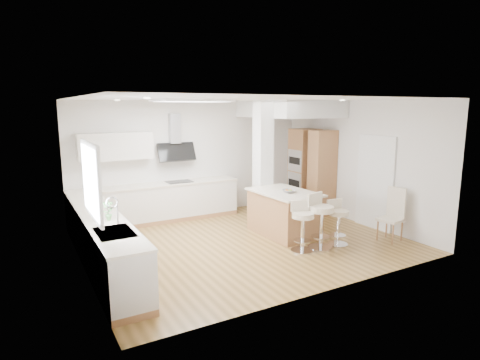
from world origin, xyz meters
TOP-DOWN VIEW (x-y plane):
  - ground at (0.00, 0.00)m, footprint 6.00×6.00m
  - ceiling at (0.00, 0.00)m, footprint 6.00×5.00m
  - wall_back at (0.00, 2.50)m, footprint 6.00×0.04m
  - wall_left at (-3.00, 0.00)m, footprint 0.04×5.00m
  - wall_right at (3.00, 0.00)m, footprint 0.04×5.00m
  - skylight at (-0.79, 0.60)m, footprint 4.10×2.10m
  - window_left at (-2.96, -0.90)m, footprint 0.06×1.28m
  - doorway_right at (2.97, -0.60)m, footprint 0.05×1.00m
  - counter_left at (-2.70, 0.23)m, footprint 0.63×4.50m
  - counter_back at (-0.91, 2.22)m, footprint 3.62×0.63m
  - pillar at (1.05, 0.95)m, footprint 0.35×0.35m
  - soffit at (2.10, 1.40)m, footprint 1.78×2.20m
  - oven_column at (2.68, 1.23)m, footprint 0.63×1.21m
  - peninsula at (0.98, 0.01)m, footprint 1.06×1.55m
  - bar_stool_a at (0.67, -1.01)m, footprint 0.53×0.53m
  - bar_stool_b at (1.06, -1.05)m, footprint 0.56×0.56m
  - bar_stool_c at (1.49, -1.06)m, footprint 0.43×0.43m
  - dining_chair at (2.67, -1.38)m, footprint 0.48×0.48m

SIDE VIEW (x-z plane):
  - ground at x=0.00m, z-range 0.00..0.00m
  - ceiling at x=0.00m, z-range -0.01..0.01m
  - counter_left at x=-2.70m, z-range -0.22..1.13m
  - peninsula at x=0.98m, z-range -0.03..0.96m
  - bar_stool_c at x=1.49m, z-range 0.05..0.94m
  - bar_stool_a at x=0.67m, z-range 0.06..1.00m
  - dining_chair at x=2.67m, z-range 0.04..1.11m
  - bar_stool_b at x=1.06m, z-range 0.07..1.12m
  - counter_back at x=-0.91m, z-range -0.55..1.95m
  - doorway_right at x=2.97m, z-range -0.05..2.05m
  - oven_column at x=2.68m, z-range 0.00..2.10m
  - wall_back at x=0.00m, z-range 0.00..2.80m
  - wall_left at x=-3.00m, z-range 0.00..2.80m
  - wall_right at x=3.00m, z-range 0.00..2.80m
  - pillar at x=1.05m, z-range 0.00..2.80m
  - window_left at x=-2.96m, z-range 1.16..2.23m
  - soffit at x=2.10m, z-range 2.40..2.80m
  - skylight at x=-0.79m, z-range 2.74..2.80m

